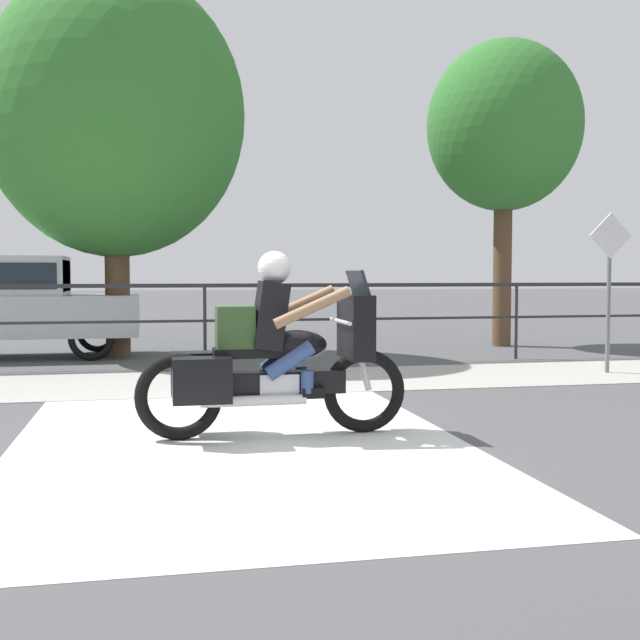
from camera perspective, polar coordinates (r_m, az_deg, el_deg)
ground_plane at (r=7.13m, az=-5.33°, el=-8.12°), size 120.00×120.00×0.00m
sidewalk_band at (r=10.47m, az=-7.48°, el=-4.42°), size 44.00×2.40×0.01m
crosswalk_band at (r=6.93m, az=-5.85°, el=-8.43°), size 3.71×6.00×0.01m
fence_railing at (r=12.27m, az=-8.20°, el=1.32°), size 36.00×0.05×1.26m
motorcycle at (r=6.94m, az=-3.40°, el=-2.54°), size 2.37×0.76×1.61m
parked_car at (r=14.29m, az=-21.04°, el=1.31°), size 3.93×1.61×1.70m
street_sign at (r=11.99m, az=19.88°, el=3.09°), size 0.65×0.06×2.26m
tree_behind_sign at (r=16.16m, az=12.96°, el=13.19°), size 2.95×2.95×5.86m
tree_behind_car at (r=14.23m, az=-14.38°, el=13.92°), size 4.32×4.32×6.44m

